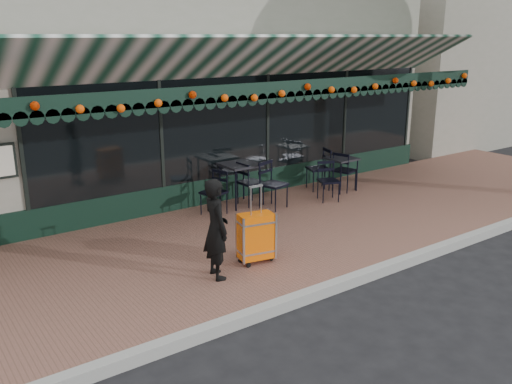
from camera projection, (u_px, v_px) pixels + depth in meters
ground at (354, 281)px, 7.70m from camera, size 80.00×80.00×0.00m
sidewalk at (270, 235)px, 9.24m from camera, size 18.00×4.00×0.15m
curb at (359, 278)px, 7.62m from camera, size 18.00×0.16×0.15m
restaurant_building at (127, 81)px, 13.19m from camera, size 12.00×9.60×4.50m
neighbor_building_right at (449, 61)px, 20.54m from camera, size 12.00×8.00×4.80m
woman at (216, 229)px, 7.30m from camera, size 0.42×0.56×1.40m
suitcase at (256, 237)px, 7.87m from camera, size 0.55×0.37×1.15m
cafe_table_a at (341, 161)px, 11.48m from camera, size 0.58×0.58×0.71m
cafe_table_b at (240, 168)px, 10.45m from camera, size 0.67×0.67×0.83m
chair_a_left at (318, 169)px, 11.59m from camera, size 0.57×0.57×0.90m
chair_a_right at (345, 171)px, 11.52m from camera, size 0.53×0.53×0.86m
chair_a_front at (329, 181)px, 10.81m from camera, size 0.52×0.52×0.80m
chair_b_left at (214, 193)px, 9.97m from camera, size 0.52×0.52×0.83m
chair_b_right at (250, 183)px, 10.55m from camera, size 0.46×0.46×0.88m
chair_b_front at (274, 185)px, 10.33m from camera, size 0.56×0.56×0.92m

